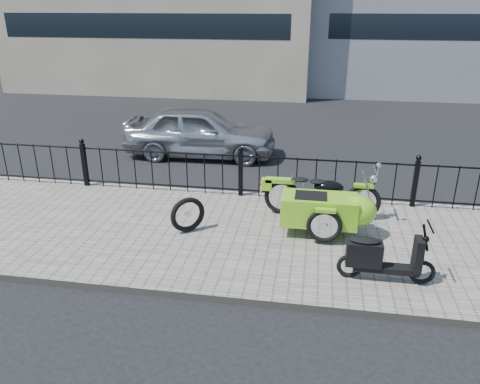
% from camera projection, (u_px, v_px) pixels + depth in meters
% --- Properties ---
extents(ground, '(120.00, 120.00, 0.00)m').
position_uv_depth(ground, '(230.00, 227.00, 8.83)').
color(ground, black).
rests_on(ground, ground).
extents(sidewalk, '(30.00, 3.80, 0.12)m').
position_uv_depth(sidewalk, '(224.00, 236.00, 8.35)').
color(sidewalk, '#666156').
rests_on(sidewalk, ground).
extents(curb, '(30.00, 0.10, 0.12)m').
position_uv_depth(curb, '(242.00, 195.00, 10.12)').
color(curb, gray).
rests_on(curb, ground).
extents(iron_fence, '(14.11, 0.11, 1.08)m').
position_uv_depth(iron_fence, '(241.00, 174.00, 9.79)').
color(iron_fence, black).
rests_on(iron_fence, sidewalk).
extents(motorcycle_sidecar, '(2.28, 1.48, 0.98)m').
position_uv_depth(motorcycle_sidecar, '(329.00, 207.00, 8.23)').
color(motorcycle_sidecar, black).
rests_on(motorcycle_sidecar, sidewalk).
extents(scooter, '(1.41, 0.41, 0.95)m').
position_uv_depth(scooter, '(380.00, 258.00, 6.80)').
color(scooter, black).
rests_on(scooter, sidewalk).
extents(spare_tire, '(0.56, 0.48, 0.65)m').
position_uv_depth(spare_tire, '(188.00, 215.00, 8.28)').
color(spare_tire, black).
rests_on(spare_tire, sidewalk).
extents(sedan_car, '(4.10, 1.76, 1.38)m').
position_uv_depth(sedan_car, '(201.00, 131.00, 12.65)').
color(sedan_car, '#A4A6AB').
rests_on(sedan_car, ground).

